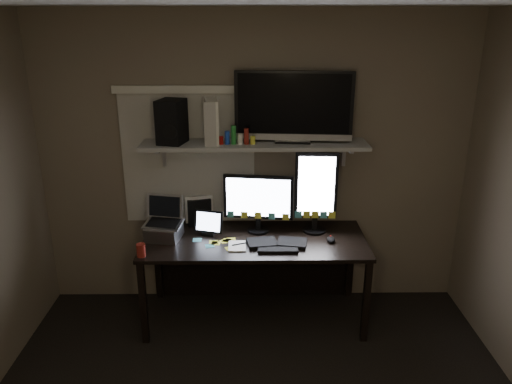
{
  "coord_description": "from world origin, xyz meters",
  "views": [
    {
      "loc": [
        -0.03,
        -2.24,
        2.44
      ],
      "look_at": [
        0.01,
        1.25,
        1.2
      ],
      "focal_mm": 35.0,
      "sensor_mm": 36.0,
      "label": 1
    }
  ],
  "objects_px": {
    "cup": "(141,250)",
    "speaker": "(172,122)",
    "desk": "(255,252)",
    "laptop": "(163,220)",
    "tablet": "(208,223)",
    "monitor_landscape": "(258,203)",
    "game_console": "(211,121)",
    "tv": "(294,107)",
    "keyboard": "(277,243)",
    "mouse": "(331,239)",
    "monitor_portrait": "(316,192)"
  },
  "relations": [
    {
      "from": "game_console",
      "to": "cup",
      "type": "bearing_deg",
      "value": -143.63
    },
    {
      "from": "desk",
      "to": "speaker",
      "type": "relative_size",
      "value": 5.24
    },
    {
      "from": "laptop",
      "to": "cup",
      "type": "height_order",
      "value": "laptop"
    },
    {
      "from": "mouse",
      "to": "tv",
      "type": "relative_size",
      "value": 0.11
    },
    {
      "from": "tv",
      "to": "tablet",
      "type": "bearing_deg",
      "value": -164.27
    },
    {
      "from": "monitor_portrait",
      "to": "speaker",
      "type": "relative_size",
      "value": 2.02
    },
    {
      "from": "desk",
      "to": "monitor_landscape",
      "type": "distance_m",
      "value": 0.43
    },
    {
      "from": "monitor_landscape",
      "to": "mouse",
      "type": "relative_size",
      "value": 5.7
    },
    {
      "from": "desk",
      "to": "laptop",
      "type": "height_order",
      "value": "laptop"
    },
    {
      "from": "mouse",
      "to": "laptop",
      "type": "distance_m",
      "value": 1.35
    },
    {
      "from": "tablet",
      "to": "cup",
      "type": "relative_size",
      "value": 2.44
    },
    {
      "from": "speaker",
      "to": "laptop",
      "type": "bearing_deg",
      "value": -99.72
    },
    {
      "from": "laptop",
      "to": "game_console",
      "type": "relative_size",
      "value": 0.97
    },
    {
      "from": "monitor_portrait",
      "to": "speaker",
      "type": "xyz_separation_m",
      "value": [
        -1.15,
        0.04,
        0.58
      ]
    },
    {
      "from": "mouse",
      "to": "laptop",
      "type": "bearing_deg",
      "value": 176.9
    },
    {
      "from": "desk",
      "to": "cup",
      "type": "height_order",
      "value": "cup"
    },
    {
      "from": "desk",
      "to": "monitor_landscape",
      "type": "relative_size",
      "value": 3.15
    },
    {
      "from": "desk",
      "to": "monitor_portrait",
      "type": "height_order",
      "value": "monitor_portrait"
    },
    {
      "from": "cup",
      "to": "tv",
      "type": "relative_size",
      "value": 0.11
    },
    {
      "from": "game_console",
      "to": "speaker",
      "type": "distance_m",
      "value": 0.31
    },
    {
      "from": "speaker",
      "to": "game_console",
      "type": "bearing_deg",
      "value": 19.58
    },
    {
      "from": "cup",
      "to": "game_console",
      "type": "xyz_separation_m",
      "value": [
        0.51,
        0.51,
        0.87
      ]
    },
    {
      "from": "monitor_portrait",
      "to": "cup",
      "type": "relative_size",
      "value": 6.97
    },
    {
      "from": "mouse",
      "to": "monitor_landscape",
      "type": "bearing_deg",
      "value": 159.62
    },
    {
      "from": "tablet",
      "to": "laptop",
      "type": "distance_m",
      "value": 0.37
    },
    {
      "from": "keyboard",
      "to": "speaker",
      "type": "height_order",
      "value": "speaker"
    },
    {
      "from": "monitor_landscape",
      "to": "keyboard",
      "type": "xyz_separation_m",
      "value": [
        0.14,
        -0.26,
        -0.24
      ]
    },
    {
      "from": "desk",
      "to": "keyboard",
      "type": "bearing_deg",
      "value": -52.34
    },
    {
      "from": "monitor_landscape",
      "to": "monitor_portrait",
      "type": "xyz_separation_m",
      "value": [
        0.47,
        -0.01,
        0.1
      ]
    },
    {
      "from": "cup",
      "to": "speaker",
      "type": "xyz_separation_m",
      "value": [
        0.21,
        0.49,
        0.87
      ]
    },
    {
      "from": "tablet",
      "to": "laptop",
      "type": "relative_size",
      "value": 0.72
    },
    {
      "from": "monitor_portrait",
      "to": "tablet",
      "type": "height_order",
      "value": "monitor_portrait"
    },
    {
      "from": "monitor_landscape",
      "to": "tv",
      "type": "xyz_separation_m",
      "value": [
        0.28,
        0.07,
        0.78
      ]
    },
    {
      "from": "monitor_portrait",
      "to": "tablet",
      "type": "distance_m",
      "value": 0.91
    },
    {
      "from": "laptop",
      "to": "cup",
      "type": "bearing_deg",
      "value": -100.11
    },
    {
      "from": "monitor_portrait",
      "to": "keyboard",
      "type": "xyz_separation_m",
      "value": [
        -0.32,
        -0.25,
        -0.33
      ]
    },
    {
      "from": "tablet",
      "to": "speaker",
      "type": "bearing_deg",
      "value": 175.21
    },
    {
      "from": "desk",
      "to": "speaker",
      "type": "xyz_separation_m",
      "value": [
        -0.65,
        0.07,
        1.1
      ]
    },
    {
      "from": "monitor_landscape",
      "to": "mouse",
      "type": "height_order",
      "value": "monitor_landscape"
    },
    {
      "from": "monitor_landscape",
      "to": "game_console",
      "type": "relative_size",
      "value": 1.66
    },
    {
      "from": "tablet",
      "to": "speaker",
      "type": "height_order",
      "value": "speaker"
    },
    {
      "from": "monitor_landscape",
      "to": "laptop",
      "type": "bearing_deg",
      "value": -161.15
    },
    {
      "from": "mouse",
      "to": "tablet",
      "type": "xyz_separation_m",
      "value": [
        -0.99,
        0.15,
        0.09
      ]
    },
    {
      "from": "monitor_portrait",
      "to": "laptop",
      "type": "relative_size",
      "value": 2.07
    },
    {
      "from": "desk",
      "to": "laptop",
      "type": "bearing_deg",
      "value": -171.06
    },
    {
      "from": "mouse",
      "to": "speaker",
      "type": "height_order",
      "value": "speaker"
    },
    {
      "from": "laptop",
      "to": "tv",
      "type": "height_order",
      "value": "tv"
    },
    {
      "from": "desk",
      "to": "speaker",
      "type": "height_order",
      "value": "speaker"
    },
    {
      "from": "monitor_landscape",
      "to": "speaker",
      "type": "xyz_separation_m",
      "value": [
        -0.68,
        0.04,
        0.67
      ]
    },
    {
      "from": "monitor_portrait",
      "to": "keyboard",
      "type": "distance_m",
      "value": 0.53
    }
  ]
}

